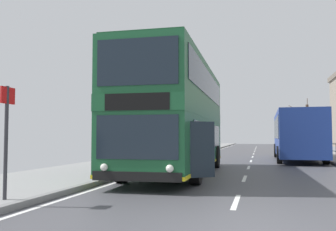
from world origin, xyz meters
name	(u,v)px	position (x,y,z in m)	size (l,w,h in m)	color
ground	(181,225)	(-0.72, 0.00, 0.04)	(15.80, 140.00, 0.20)	#45454A
double_decker_bus_main	(177,117)	(-2.63, 8.31, 2.26)	(3.37, 10.67, 4.31)	#19512D
background_bus_far_lane	(297,134)	(2.78, 18.48, 1.61)	(2.73, 10.30, 2.93)	navy
bus_stop_sign_near	(6,129)	(-4.71, 0.87, 1.64)	(0.08, 0.44, 2.41)	#2D2D33
bare_tree_far_01	(308,126)	(5.58, 36.78, 2.67)	(2.80, 2.48, 5.59)	#423328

